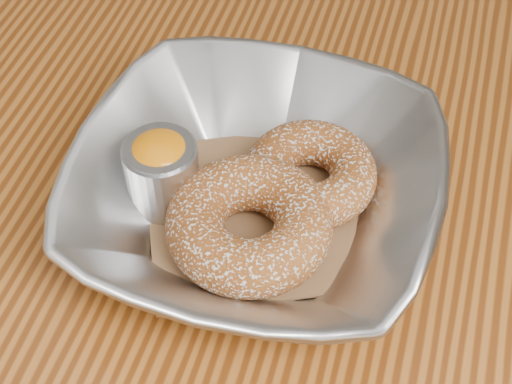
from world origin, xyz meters
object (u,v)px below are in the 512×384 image
(donut_back, at_px, (310,174))
(donut_front, at_px, (249,224))
(table, at_px, (149,287))
(serving_bowl, at_px, (256,192))
(ramekin, at_px, (162,170))

(donut_back, relative_size, donut_front, 0.84)
(donut_back, bearing_deg, table, -159.31)
(serving_bowl, bearing_deg, ramekin, -175.45)
(serving_bowl, height_order, ramekin, ramekin)
(table, bearing_deg, donut_back, 20.69)
(donut_back, height_order, ramekin, ramekin)
(ramekin, bearing_deg, table, -156.99)
(donut_front, bearing_deg, ramekin, 162.53)
(table, bearing_deg, donut_front, -7.85)
(serving_bowl, relative_size, donut_back, 2.67)
(donut_front, bearing_deg, donut_back, 64.07)
(serving_bowl, bearing_deg, donut_back, 44.38)
(donut_back, xyz_separation_m, ramekin, (-0.09, -0.03, 0.01))
(donut_back, height_order, donut_front, donut_front)
(donut_back, bearing_deg, donut_front, -115.93)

